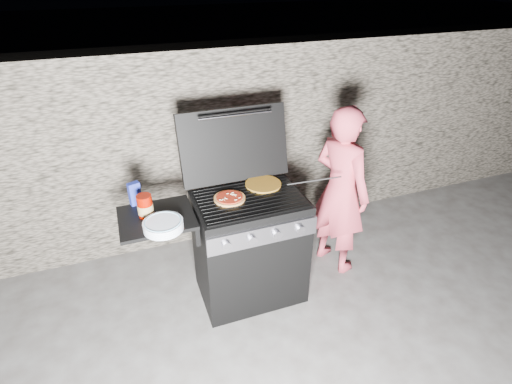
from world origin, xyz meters
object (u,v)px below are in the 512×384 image
object	(u,v)px
sauce_jar	(145,206)
person	(341,191)
pizza_topped	(230,198)
gas_grill	(219,255)

from	to	relation	value
sauce_jar	person	distance (m)	1.59
pizza_topped	sauce_jar	xyz separation A→B (m)	(-0.59, 0.00, 0.06)
pizza_topped	sauce_jar	size ratio (longest dim) A/B	1.44
gas_grill	person	world-z (taller)	person
sauce_jar	gas_grill	bearing A→B (deg)	-3.77
gas_grill	person	xyz separation A→B (m)	(1.09, 0.11, 0.28)
pizza_topped	person	world-z (taller)	person
person	pizza_topped	bearing A→B (deg)	75.38
person	sauce_jar	bearing A→B (deg)	73.57
gas_grill	pizza_topped	size ratio (longest dim) A/B	5.92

